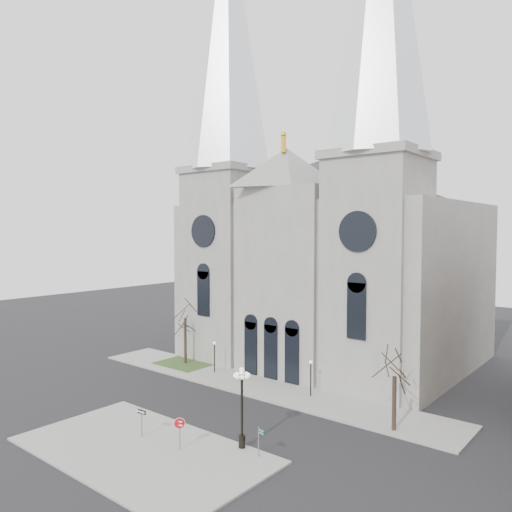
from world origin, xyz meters
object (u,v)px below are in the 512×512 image
Objects in this scene: globe_lamp at (242,397)px; street_name_sign at (259,439)px; stop_sign at (180,426)px; one_way_sign at (142,417)px.

globe_lamp is 2.96m from street_name_sign.
street_name_sign is at bearing 5.25° from stop_sign.
one_way_sign is (-3.78, -0.26, -0.21)m from stop_sign.
globe_lamp is (3.07, 2.92, 1.90)m from stop_sign.
stop_sign reaches higher than street_name_sign.
street_name_sign is (8.66, 2.85, -0.22)m from one_way_sign.
stop_sign reaches higher than one_way_sign.
street_name_sign is (1.81, -0.33, -2.33)m from globe_lamp.
one_way_sign is at bearing -148.49° from street_name_sign.
globe_lamp reaches higher than stop_sign.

